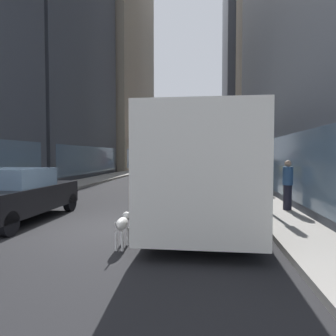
{
  "coord_description": "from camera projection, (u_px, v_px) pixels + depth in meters",
  "views": [
    {
      "loc": [
        2.91,
        -7.91,
        2.02
      ],
      "look_at": [
        1.12,
        6.48,
        1.4
      ],
      "focal_mm": 32.23,
      "sensor_mm": 36.0,
      "label": 1
    }
  ],
  "objects": [
    {
      "name": "ground_plane",
      "position": [
        185.0,
        169.0,
        42.99
      ],
      "size": [
        120.0,
        120.0,
        0.0
      ],
      "primitive_type": "plane",
      "color": "#232326"
    },
    {
      "name": "sidewalk_left",
      "position": [
        146.0,
        169.0,
        43.69
      ],
      "size": [
        2.4,
        110.0,
        0.15
      ],
      "primitive_type": "cube",
      "color": "#ADA89E",
      "rests_on": "ground"
    },
    {
      "name": "sidewalk_right",
      "position": [
        225.0,
        169.0,
        42.28
      ],
      "size": [
        2.4,
        110.0,
        0.15
      ],
      "primitive_type": "cube",
      "color": "#9E9991",
      "rests_on": "ground"
    },
    {
      "name": "building_left_far",
      "position": [
        108.0,
        68.0,
        45.94
      ],
      "size": [
        10.64,
        20.44,
        30.67
      ],
      "color": "#A0937F",
      "rests_on": "ground"
    },
    {
      "name": "building_right_far",
      "position": [
        256.0,
        73.0,
        53.94
      ],
      "size": [
        11.34,
        16.53,
        33.62
      ],
      "color": "#4C515B",
      "rests_on": "ground"
    },
    {
      "name": "transit_bus",
      "position": [
        202.0,
        162.0,
        11.04
      ],
      "size": [
        2.78,
        11.53,
        3.05
      ],
      "color": "silver",
      "rests_on": "ground"
    },
    {
      "name": "car_white_van",
      "position": [
        204.0,
        167.0,
        31.32
      ],
      "size": [
        1.86,
        4.35,
        1.62
      ],
      "color": "silver",
      "rests_on": "ground"
    },
    {
      "name": "car_yellow_taxi",
      "position": [
        186.0,
        169.0,
        26.13
      ],
      "size": [
        1.84,
        4.48,
        1.62
      ],
      "color": "yellow",
      "rests_on": "ground"
    },
    {
      "name": "car_blue_hatchback",
      "position": [
        165.0,
        164.0,
        43.27
      ],
      "size": [
        1.84,
        4.21,
        1.62
      ],
      "color": "#4C6BB7",
      "rests_on": "ground"
    },
    {
      "name": "car_red_coupe",
      "position": [
        193.0,
        164.0,
        41.33
      ],
      "size": [
        1.86,
        4.35,
        1.62
      ],
      "color": "red",
      "rests_on": "ground"
    },
    {
      "name": "car_black_suv",
      "position": [
        17.0,
        194.0,
        9.2
      ],
      "size": [
        1.95,
        4.27,
        1.62
      ],
      "color": "black",
      "rests_on": "ground"
    },
    {
      "name": "car_silver_sedan",
      "position": [
        195.0,
        162.0,
        49.96
      ],
      "size": [
        1.72,
        4.78,
        1.62
      ],
      "color": "#B7BABF",
      "rests_on": "ground"
    },
    {
      "name": "box_truck",
      "position": [
        158.0,
        158.0,
        36.47
      ],
      "size": [
        2.3,
        7.5,
        3.05
      ],
      "color": "#A51919",
      "rests_on": "ground"
    },
    {
      "name": "dalmatian_dog",
      "position": [
        123.0,
        224.0,
        6.6
      ],
      "size": [
        0.22,
        0.96,
        0.72
      ],
      "color": "white",
      "rests_on": "ground"
    },
    {
      "name": "pedestrian_with_handbag",
      "position": [
        262.0,
        175.0,
        14.99
      ],
      "size": [
        0.45,
        0.34,
        1.69
      ],
      "color": "#1E1E2D",
      "rests_on": "sidewalk_right"
    },
    {
      "name": "pedestrian_in_coat",
      "position": [
        288.0,
        185.0,
        10.29
      ],
      "size": [
        0.34,
        0.34,
        1.69
      ],
      "color": "#1E1E2D",
      "rests_on": "sidewalk_right"
    },
    {
      "name": "traffic_light_near",
      "position": [
        260.0,
        144.0,
        10.98
      ],
      "size": [
        0.24,
        0.41,
        3.4
      ],
      "color": "black",
      "rests_on": "sidewalk_right"
    }
  ]
}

